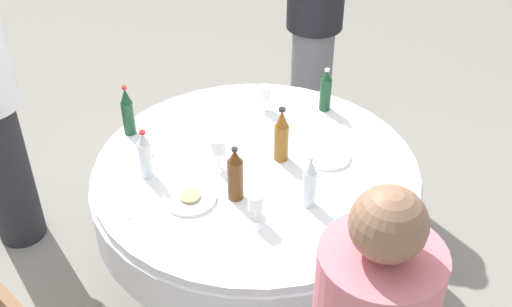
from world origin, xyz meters
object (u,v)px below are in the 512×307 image
Objects in this scene: bottle_clear_left at (310,183)px; wine_glass_rear at (218,147)px; bottle_amber_east at (282,136)px; plate_mid at (190,198)px; bottle_dark_green_rear at (128,112)px; wine_glass_near at (264,93)px; person_east at (314,34)px; bottle_clear_west at (145,155)px; bottle_brown_near at (235,175)px; plate_north at (328,156)px; bottle_dark_green_inner at (326,91)px; wine_glass_inner at (256,203)px; dining_table at (256,189)px.

bottle_clear_left reaches higher than wine_glass_rear.
bottle_amber_east reaches higher than plate_mid.
bottle_dark_green_rear is 0.72m from wine_glass_near.
wine_glass_near is 0.73m from person_east.
bottle_dark_green_rear is at bearing -148.37° from bottle_clear_left.
bottle_clear_west is 0.93× the size of bottle_brown_near.
wine_glass_near is at bearing -98.33° from person_east.
bottle_brown_near reaches higher than plate_north.
plate_mid is (-0.07, -0.19, -0.11)m from bottle_brown_near.
plate_mid is (0.39, -0.92, -0.10)m from bottle_dark_green_inner.
bottle_brown_near is at bearing -90.77° from person_east.
bottle_dark_green_inner reaches higher than wine_glass_near.
plate_north is at bearing 90.22° from plate_mid.
bottle_dark_green_inner is at bearing 97.61° from bottle_clear_west.
person_east is at bearing 129.72° from wine_glass_rear.
bottle_amber_east is at bearing -16.04° from wine_glass_near.
plate_mid is at bearing 24.30° from bottle_clear_west.
plate_north is at bearing 135.22° from bottle_clear_left.
bottle_amber_east reaches higher than wine_glass_rear.
bottle_clear_left is 0.35m from bottle_amber_east.
bottle_clear_left is at bearing -12.40° from wine_glass_near.
bottle_dark_green_inner is at bearing 122.06° from bottle_brown_near.
bottle_brown_near reaches higher than wine_glass_inner.
bottle_clear_left reaches higher than wine_glass_inner.
wine_glass_rear is (0.22, -0.71, -0.00)m from bottle_dark_green_inner.
bottle_dark_green_inner is at bearing 117.90° from dining_table.
bottle_clear_left is 0.15× the size of person_east.
dining_table is at bearing -91.14° from bottle_amber_east.
wine_glass_near is at bearing 143.82° from bottle_brown_near.
bottle_clear_left is 0.95× the size of bottle_brown_near.
bottle_amber_east is 2.07× the size of wine_glass_near.
plate_north is (-0.26, 0.51, -0.10)m from wine_glass_inner.
wine_glass_near is (0.09, 0.71, -0.03)m from bottle_dark_green_rear.
bottle_clear_west reaches higher than wine_glass_near.
bottle_clear_west is 1.04m from bottle_dark_green_inner.
wine_glass_inner is at bearing 17.70° from bottle_dark_green_rear.
bottle_clear_west is at bearing -69.29° from wine_glass_near.
bottle_dark_green_rear is at bearing -121.30° from person_east.
bottle_clear_left is at bearing -7.68° from bottle_amber_east.
bottle_amber_east is at bearing 117.62° from bottle_brown_near.
plate_mid is at bearing -49.86° from wine_glass_near.
wine_glass_near is (-0.60, 0.44, -0.03)m from bottle_brown_near.
wine_glass_inner is at bearing -41.10° from bottle_amber_east.
bottle_amber_east is 0.30m from wine_glass_rear.
bottle_dark_green_inner is (-0.29, 0.42, -0.02)m from bottle_amber_east.
wine_glass_inner reaches higher than plate_north.
wine_glass_inner is (0.19, 0.01, -0.02)m from bottle_brown_near.
wine_glass_near is at bearing 163.96° from bottle_amber_east.
bottle_clear_left is 0.79m from bottle_dark_green_inner.
dining_table is 5.78× the size of bottle_dark_green_rear.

